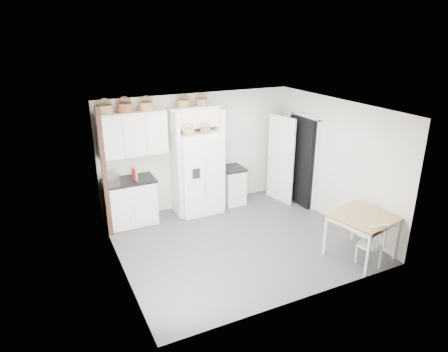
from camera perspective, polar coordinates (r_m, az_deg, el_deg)
floor at (r=7.92m, az=2.11°, el=-9.23°), size 4.50×4.50×0.00m
ceiling at (r=7.01m, az=2.39°, el=9.59°), size 4.50×4.50×0.00m
wall_back at (r=9.08m, az=-3.70°, el=3.63°), size 4.50×0.00×4.50m
wall_left at (r=6.68m, az=-15.09°, el=-3.38°), size 0.00×4.00×4.00m
wall_right at (r=8.60m, az=15.61°, el=1.94°), size 0.00×4.00×4.00m
refrigerator at (r=8.84m, az=-3.66°, el=0.47°), size 0.94×0.75×1.82m
base_cab_left at (r=8.64m, az=-13.23°, el=-3.68°), size 1.01×0.64×0.94m
base_cab_right at (r=9.40m, az=1.18°, el=-1.43°), size 0.48×0.57×0.84m
dining_table at (r=7.62m, az=18.95°, el=-8.12°), size 1.18×1.18×0.83m
windsor_chair at (r=7.39m, az=20.11°, el=-9.22°), size 0.46×0.43×0.83m
counter_left at (r=8.45m, az=-13.50°, el=-0.63°), size 1.06×0.68×0.04m
counter_right at (r=9.24m, az=1.19°, el=1.11°), size 0.52×0.61×0.04m
toaster at (r=8.34m, az=-15.83°, el=-0.26°), size 0.31×0.23×0.19m
cookbook_red at (r=8.35m, az=-12.68°, el=0.22°), size 0.07×0.16×0.24m
cookbook_cream at (r=8.36m, az=-12.42°, el=0.22°), size 0.06×0.16×0.23m
basket_upper_a at (r=8.13m, az=-16.61°, el=9.09°), size 0.30×0.30×0.17m
basket_upper_b at (r=8.20m, az=-13.97°, el=9.44°), size 0.30×0.30×0.18m
basket_upper_c at (r=8.30m, az=-11.07°, el=9.75°), size 0.28×0.28×0.16m
basket_bridge_a at (r=8.53m, az=-5.92°, el=10.26°), size 0.28×0.28×0.16m
basket_bridge_b at (r=8.68m, az=-3.22°, el=10.49°), size 0.26×0.26×0.15m
basket_fridge_a at (r=8.38m, az=-5.10°, el=6.31°), size 0.26×0.26×0.14m
basket_fridge_b at (r=8.52m, az=-2.70°, el=6.54°), size 0.23×0.23×0.12m
upper_cabinet at (r=8.33m, az=-12.97°, el=5.90°), size 1.40×0.34×0.90m
bridge_cabinet at (r=8.67m, az=-4.32°, el=8.44°), size 1.12×0.34×0.45m
fridge_panel_left at (r=8.64m, az=-6.97°, el=1.59°), size 0.08×0.60×2.30m
fridge_panel_right at (r=9.00m, az=-0.83°, el=2.52°), size 0.08×0.60×2.30m
trim_post at (r=7.93m, az=-16.71°, el=0.27°), size 0.09×0.09×2.60m
doorway_void at (r=9.36m, az=11.06°, el=2.04°), size 0.18×0.85×2.05m
door_slab at (r=9.42m, az=8.10°, el=2.33°), size 0.21×0.79×2.05m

